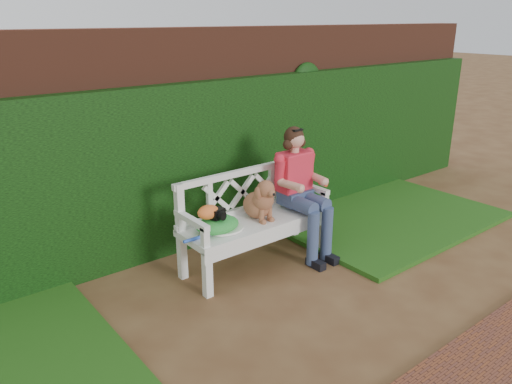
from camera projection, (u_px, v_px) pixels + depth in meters
ground at (280, 323)px, 3.96m from camera, size 60.00×60.00×0.00m
brick_wall at (157, 143)px, 5.00m from camera, size 10.00×0.30×2.20m
ivy_hedge at (170, 172)px, 4.92m from camera, size 10.00×0.18×1.70m
grass_right at (381, 215)px, 6.03m from camera, size 2.60×2.00×0.05m
garden_bench at (256, 242)px, 4.82m from camera, size 1.58×0.60×0.48m
seated_woman at (296, 195)px, 4.98m from camera, size 0.57×0.73×1.22m
dog at (259, 198)px, 4.68m from camera, size 0.37×0.43×0.41m
tennis_racket at (223, 230)px, 4.46m from camera, size 0.69×0.43×0.03m
green_bag at (218, 224)px, 4.44m from camera, size 0.43×0.35×0.14m
camera_item at (217, 213)px, 4.38m from camera, size 0.15×0.13×0.09m
baseball_glove at (208, 212)px, 4.36m from camera, size 0.24×0.21×0.13m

